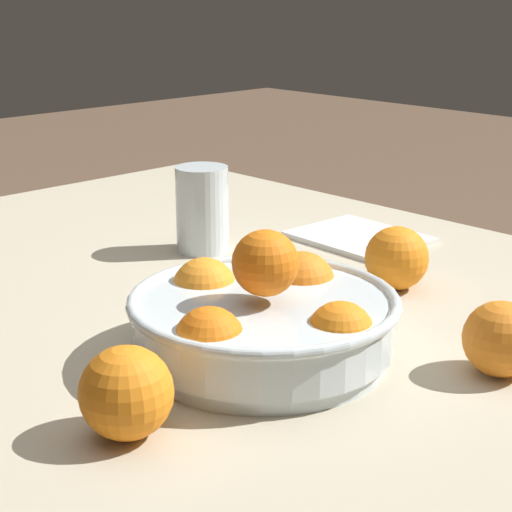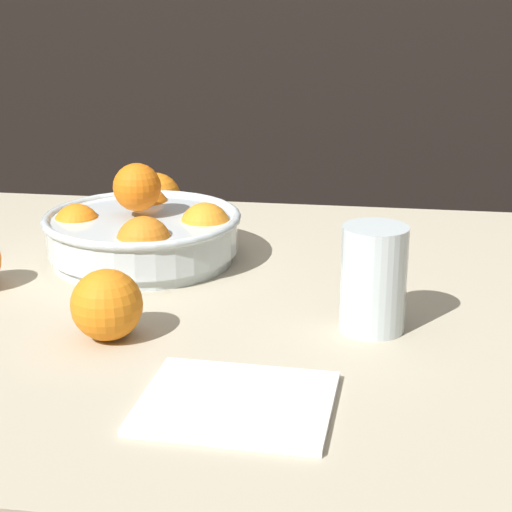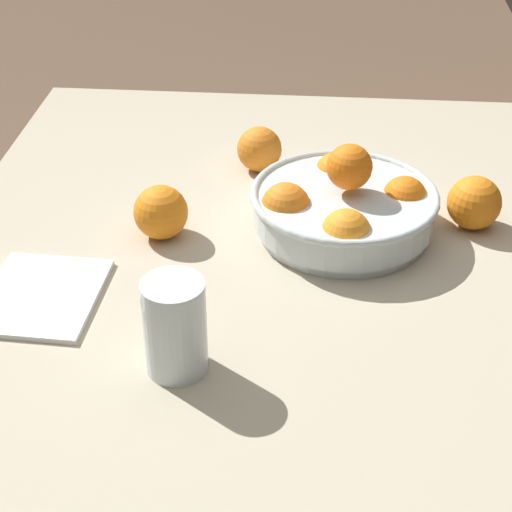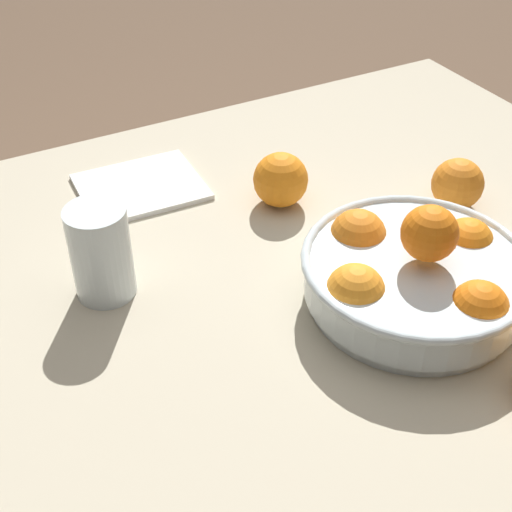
{
  "view_description": "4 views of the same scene",
  "coord_description": "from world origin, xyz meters",
  "px_view_note": "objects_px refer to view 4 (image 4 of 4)",
  "views": [
    {
      "loc": [
        -0.75,
        0.71,
        1.11
      ],
      "look_at": [
        -0.02,
        0.0,
        0.78
      ],
      "focal_mm": 60.0,
      "sensor_mm": 36.0,
      "label": 1
    },
    {
      "loc": [
        0.17,
        -1.01,
        1.13
      ],
      "look_at": [
        0.02,
        0.01,
        0.79
      ],
      "focal_mm": 60.0,
      "sensor_mm": 36.0,
      "label": 2
    },
    {
      "loc": [
        0.96,
        0.09,
        1.43
      ],
      "look_at": [
        0.03,
        0.01,
        0.8
      ],
      "focal_mm": 60.0,
      "sensor_mm": 36.0,
      "label": 3
    },
    {
      "loc": [
        0.33,
        0.63,
        1.34
      ],
      "look_at": [
        0.0,
        0.02,
        0.79
      ],
      "focal_mm": 50.0,
      "sensor_mm": 36.0,
      "label": 4
    }
  ],
  "objects_px": {
    "orange_loose_front": "(458,184)",
    "juice_glass": "(102,257)",
    "fruit_bowl": "(414,274)",
    "orange_loose_aside": "(281,180)"
  },
  "relations": [
    {
      "from": "fruit_bowl",
      "to": "orange_loose_front",
      "type": "xyz_separation_m",
      "value": [
        -0.19,
        -0.14,
        -0.01
      ]
    },
    {
      "from": "fruit_bowl",
      "to": "orange_loose_aside",
      "type": "distance_m",
      "value": 0.27
    },
    {
      "from": "orange_loose_front",
      "to": "orange_loose_aside",
      "type": "xyz_separation_m",
      "value": [
        0.23,
        -0.13,
        0.0
      ]
    },
    {
      "from": "juice_glass",
      "to": "orange_loose_front",
      "type": "height_order",
      "value": "juice_glass"
    },
    {
      "from": "orange_loose_front",
      "to": "fruit_bowl",
      "type": "bearing_deg",
      "value": 36.26
    },
    {
      "from": "fruit_bowl",
      "to": "orange_loose_front",
      "type": "height_order",
      "value": "fruit_bowl"
    },
    {
      "from": "orange_loose_front",
      "to": "juice_glass",
      "type": "bearing_deg",
      "value": -6.36
    },
    {
      "from": "juice_glass",
      "to": "orange_loose_front",
      "type": "xyz_separation_m",
      "value": [
        -0.53,
        0.06,
        -0.02
      ]
    },
    {
      "from": "fruit_bowl",
      "to": "orange_loose_aside",
      "type": "relative_size",
      "value": 3.45
    },
    {
      "from": "fruit_bowl",
      "to": "orange_loose_aside",
      "type": "bearing_deg",
      "value": -83.04
    }
  ]
}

